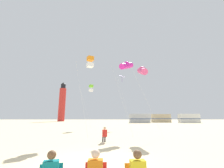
% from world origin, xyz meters
% --- Properties ---
extents(ground, '(200.00, 200.00, 0.00)m').
position_xyz_m(ground, '(0.00, 0.00, 0.00)').
color(ground, beige).
extents(kite_flyer_standing, '(0.41, 0.55, 1.16)m').
position_xyz_m(kite_flyer_standing, '(0.24, 5.24, 0.61)').
color(kite_flyer_standing, red).
rests_on(kite_flyer_standing, ground).
extents(kite_tube_magenta, '(2.85, 3.07, 8.61)m').
position_xyz_m(kite_tube_magenta, '(2.59, 10.35, 7.91)').
color(kite_tube_magenta, silver).
rests_on(kite_tube_magenta, ground).
extents(kite_box_orange, '(1.89, 1.89, 8.13)m').
position_xyz_m(kite_box_orange, '(-1.46, 8.24, 7.54)').
color(kite_box_orange, silver).
rests_on(kite_box_orange, ground).
extents(kite_tube_rainbow, '(2.82, 2.67, 7.55)m').
position_xyz_m(kite_tube_rainbow, '(4.17, 9.05, 6.84)').
color(kite_tube_rainbow, silver).
rests_on(kite_tube_rainbow, ground).
extents(kite_box_lime, '(2.37, 2.28, 7.31)m').
position_xyz_m(kite_box_lime, '(-2.67, 18.95, 6.73)').
color(kite_box_lime, silver).
rests_on(kite_box_lime, ground).
extents(kite_diamond_violet, '(2.69, 2.14, 9.91)m').
position_xyz_m(kite_diamond_violet, '(2.97, 21.89, 9.29)').
color(kite_diamond_violet, silver).
rests_on(kite_diamond_violet, ground).
extents(lighthouse_distant, '(2.80, 2.80, 16.80)m').
position_xyz_m(lighthouse_distant, '(-20.10, 59.03, 7.84)').
color(lighthouse_distant, red).
rests_on(lighthouse_distant, ground).
extents(rv_van_silver, '(6.51, 2.53, 2.80)m').
position_xyz_m(rv_van_silver, '(10.03, 42.86, 1.39)').
color(rv_van_silver, '#B7BABF').
rests_on(rv_van_silver, ground).
extents(rv_van_tan, '(6.57, 2.72, 2.80)m').
position_xyz_m(rv_van_tan, '(18.32, 47.32, 1.39)').
color(rv_van_tan, '#C6B28C').
rests_on(rv_van_tan, ground).
extents(rv_van_white, '(6.58, 2.74, 2.80)m').
position_xyz_m(rv_van_white, '(26.16, 43.35, 1.39)').
color(rv_van_white, white).
rests_on(rv_van_white, ground).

